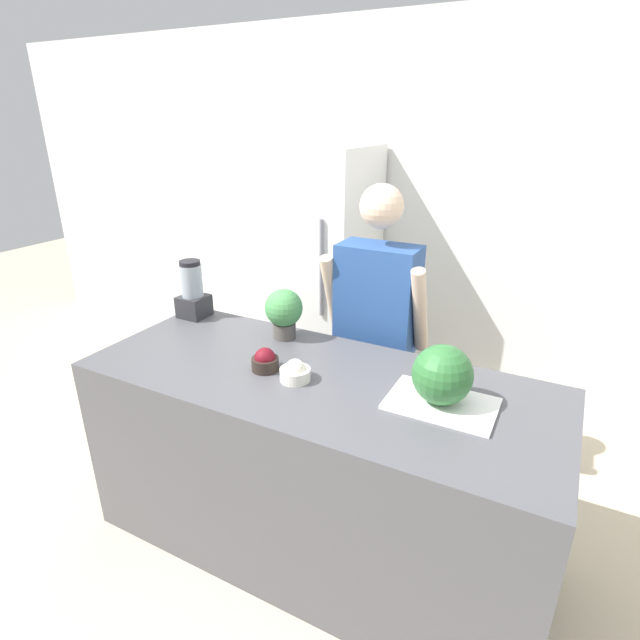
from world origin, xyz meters
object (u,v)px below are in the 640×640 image
(watermelon, at_px, (442,375))
(bowl_cherries, at_px, (265,361))
(refrigerator, at_px, (316,276))
(bowl_cream, at_px, (295,372))
(person, at_px, (375,339))
(potted_plant, at_px, (284,311))
(blender, at_px, (193,292))

(watermelon, relative_size, bowl_cherries, 1.95)
(refrigerator, distance_m, bowl_cream, 1.58)
(person, distance_m, bowl_cherries, 0.73)
(refrigerator, xyz_separation_m, potted_plant, (0.39, -1.08, 0.17))
(bowl_cherries, distance_m, bowl_cream, 0.17)
(watermelon, xyz_separation_m, bowl_cherries, (-0.76, -0.08, -0.09))
(bowl_cream, height_order, potted_plant, potted_plant)
(person, distance_m, bowl_cream, 0.71)
(watermelon, bearing_deg, refrigerator, 133.45)
(person, height_order, bowl_cherries, person)
(watermelon, bearing_deg, person, 130.32)
(watermelon, bearing_deg, potted_plant, 163.54)
(refrigerator, xyz_separation_m, blender, (-0.21, -1.06, 0.17))
(refrigerator, relative_size, blender, 5.59)
(potted_plant, bearing_deg, refrigerator, 110.03)
(person, xyz_separation_m, bowl_cherries, (-0.26, -0.68, 0.11))
(person, relative_size, watermelon, 7.14)
(refrigerator, relative_size, potted_plant, 7.00)
(person, height_order, watermelon, person)
(person, bearing_deg, potted_plant, -136.89)
(person, bearing_deg, blender, -161.33)
(bowl_cherries, distance_m, blender, 0.80)
(watermelon, bearing_deg, bowl_cherries, -174.12)
(bowl_cherries, relative_size, blender, 0.38)
(person, xyz_separation_m, bowl_cream, (-0.09, -0.70, 0.10))
(bowl_cherries, relative_size, bowl_cream, 0.92)
(bowl_cream, relative_size, potted_plant, 0.51)
(blender, distance_m, potted_plant, 0.60)
(watermelon, relative_size, potted_plant, 0.92)
(watermelon, height_order, blender, blender)
(person, relative_size, blender, 5.21)
(refrigerator, height_order, bowl_cherries, refrigerator)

